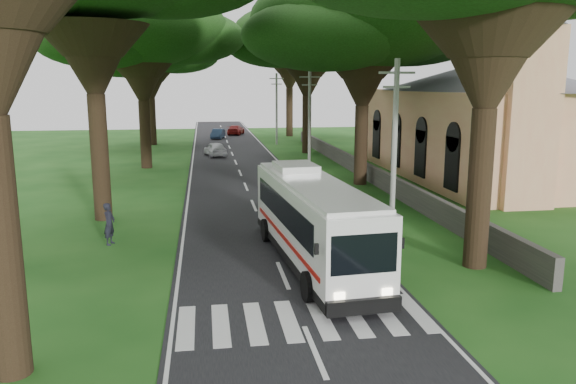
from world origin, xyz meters
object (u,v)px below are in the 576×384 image
at_px(distant_car_c, 236,130).
at_px(pole_near, 394,148).
at_px(church, 486,111).
at_px(distant_car_a, 215,149).
at_px(pole_far, 277,108).
at_px(distant_car_b, 218,134).
at_px(pole_mid, 309,119).
at_px(pedestrian, 109,224).
at_px(coach_bus, 312,219).

bearing_deg(distant_car_c, pole_near, 108.86).
height_order(church, distant_car_a, church).
relative_size(pole_far, distant_car_b, 2.16).
bearing_deg(pole_mid, pedestrian, -123.42).
height_order(distant_car_a, distant_car_b, distant_car_a).
xyz_separation_m(church, distant_car_a, (-19.56, 14.95, -4.20)).
bearing_deg(pole_near, pole_mid, 90.00).
height_order(pole_far, distant_car_c, pole_far).
bearing_deg(distant_car_b, distant_car_c, 75.77).
relative_size(church, pole_far, 3.00).
bearing_deg(distant_car_a, pedestrian, 67.67).
distance_m(distant_car_c, pedestrian, 52.44).
height_order(pole_near, coach_bus, pole_near).
xyz_separation_m(pole_far, distant_car_c, (-3.93, 12.92, -3.52)).
relative_size(church, coach_bus, 2.12).
relative_size(coach_bus, distant_car_b, 3.07).
distance_m(coach_bus, distant_car_c, 55.66).
height_order(church, pole_mid, church).
height_order(pole_far, distant_car_b, pole_far).
relative_size(pole_mid, pole_far, 1.00).
height_order(pole_mid, distant_car_a, pole_mid).
bearing_deg(coach_bus, distant_car_c, 85.21).
xyz_separation_m(distant_car_a, distant_car_b, (0.72, 17.19, -0.07)).
height_order(coach_bus, distant_car_c, coach_bus).
bearing_deg(pole_mid, distant_car_b, 103.17).
relative_size(distant_car_a, distant_car_c, 0.91).
bearing_deg(pole_mid, distant_car_c, 96.80).
xyz_separation_m(church, distant_car_b, (-18.84, 32.14, -4.27)).
height_order(distant_car_a, distant_car_c, distant_car_a).
relative_size(pole_near, distant_car_c, 1.83).
distance_m(coach_bus, pedestrian, 9.18).
height_order(pole_mid, distant_car_b, pole_mid).
distance_m(distant_car_b, distant_car_c, 5.82).
relative_size(distant_car_b, distant_car_c, 0.85).
bearing_deg(distant_car_a, distant_car_b, -104.60).
relative_size(church, distant_car_c, 5.49).
relative_size(pole_near, distant_car_a, 2.01).
relative_size(pole_mid, distant_car_b, 2.16).
distance_m(church, distant_car_c, 40.99).
bearing_deg(pole_far, coach_bus, -95.56).
xyz_separation_m(pole_mid, coach_bus, (-4.16, -22.73, -2.41)).
bearing_deg(distant_car_a, pole_mid, 112.22).
xyz_separation_m(pole_mid, distant_car_c, (-3.93, 32.92, -3.52)).
xyz_separation_m(coach_bus, pedestrian, (-8.27, 3.90, -0.85)).
xyz_separation_m(distant_car_b, distant_car_c, (2.55, 5.24, 0.03)).
relative_size(pole_mid, pedestrian, 4.32).
distance_m(pole_near, coach_bus, 5.53).
height_order(coach_bus, pedestrian, coach_bus).
relative_size(pole_far, coach_bus, 0.71).
height_order(pole_near, distant_car_a, pole_near).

